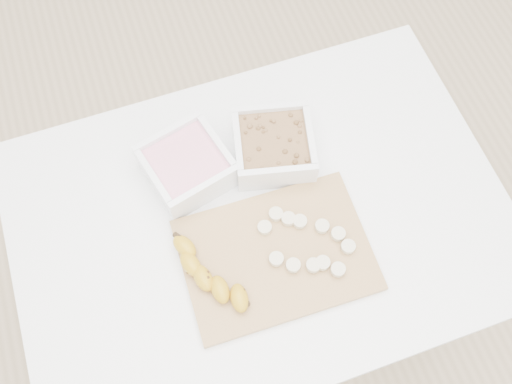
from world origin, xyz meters
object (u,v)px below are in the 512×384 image
object	(u,v)px
banana	(211,276)
bowl_granola	(274,146)
cutting_board	(276,255)
table	(261,233)
bowl_yogurt	(187,165)

from	to	relation	value
banana	bowl_granola	bearing A→B (deg)	30.92
cutting_board	banana	bearing A→B (deg)	-177.83
bowl_granola	banana	size ratio (longest dim) A/B	1.01
bowl_granola	banana	xyz separation A→B (m)	(-0.21, -0.22, -0.01)
bowl_granola	cutting_board	size ratio (longest dim) A/B	0.53
table	bowl_granola	size ratio (longest dim) A/B	5.16
table	bowl_granola	bearing A→B (deg)	60.13
bowl_yogurt	table	bearing A→B (deg)	-52.29
banana	cutting_board	bearing A→B (deg)	-13.70
table	bowl_yogurt	xyz separation A→B (m)	(-0.11, 0.14, 0.13)
bowl_yogurt	bowl_granola	xyz separation A→B (m)	(0.18, -0.02, 0.00)
table	bowl_granola	world-z (taller)	bowl_granola
table	bowl_yogurt	size ratio (longest dim) A/B	5.17
bowl_yogurt	bowl_granola	bearing A→B (deg)	-4.99
banana	bowl_yogurt	bearing A→B (deg)	68.31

